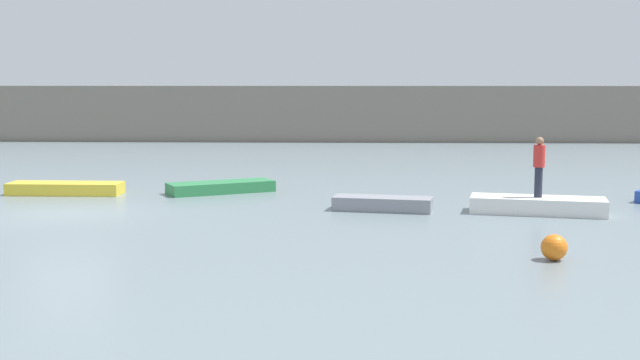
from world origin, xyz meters
TOP-DOWN VIEW (x-y plane):
  - ground_plane at (0.00, 0.00)m, footprint 120.00×120.00m
  - embankment_wall at (0.00, 27.55)m, footprint 80.00×1.20m
  - rowboat_yellow at (-1.42, 4.04)m, footprint 3.68×1.11m
  - rowboat_green at (3.60, 4.60)m, footprint 3.60×2.62m
  - rowboat_grey at (8.80, 0.97)m, footprint 2.93×1.43m
  - rowboat_white at (13.11, 0.57)m, footprint 3.85×1.93m
  - person_red_shirt at (13.11, 0.57)m, footprint 0.32×0.32m
  - mooring_buoy at (12.07, -5.56)m, footprint 0.55×0.55m

SIDE VIEW (x-z plane):
  - ground_plane at x=0.00m, z-range 0.00..0.00m
  - rowboat_green at x=3.60m, z-range 0.00..0.36m
  - rowboat_yellow at x=-1.42m, z-range 0.00..0.39m
  - rowboat_grey at x=8.80m, z-range 0.00..0.40m
  - rowboat_white at x=13.11m, z-range 0.00..0.46m
  - mooring_buoy at x=12.07m, z-range 0.00..0.55m
  - person_red_shirt at x=13.11m, z-range 0.55..2.24m
  - embankment_wall at x=0.00m, z-range 0.00..3.35m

